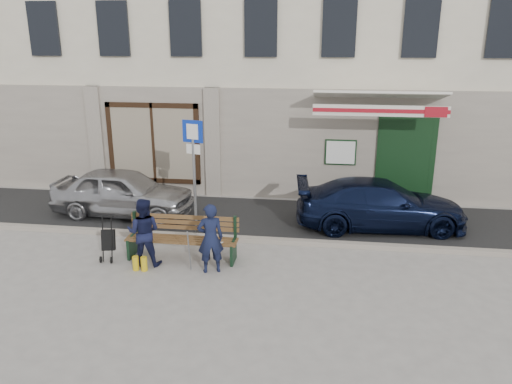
% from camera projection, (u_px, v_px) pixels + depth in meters
% --- Properties ---
extents(ground, '(80.00, 80.00, 0.00)m').
position_uv_depth(ground, '(230.00, 270.00, 10.27)').
color(ground, '#9E9991').
rests_on(ground, ground).
extents(asphalt_lane, '(60.00, 3.20, 0.01)m').
position_uv_depth(asphalt_lane, '(251.00, 218.00, 13.20)').
color(asphalt_lane, '#282828').
rests_on(asphalt_lane, ground).
extents(curb, '(60.00, 0.18, 0.12)m').
position_uv_depth(curb, '(241.00, 239.00, 11.67)').
color(curb, '#9E9384').
rests_on(curb, ground).
extents(building, '(20.00, 8.27, 10.00)m').
position_uv_depth(building, '(274.00, 24.00, 16.77)').
color(building, beige).
rests_on(building, ground).
extents(car_silver, '(3.79, 1.64, 1.27)m').
position_uv_depth(car_silver, '(123.00, 192.00, 13.25)').
color(car_silver, '#A9A9AD').
rests_on(car_silver, ground).
extents(car_navy, '(4.30, 2.05, 1.21)m').
position_uv_depth(car_navy, '(380.00, 204.00, 12.39)').
color(car_navy, black).
rests_on(car_navy, ground).
extents(parking_sign, '(0.51, 0.16, 2.78)m').
position_uv_depth(parking_sign, '(194.00, 159.00, 11.58)').
color(parking_sign, gray).
rests_on(parking_sign, ground).
extents(bench, '(2.40, 1.17, 0.98)m').
position_uv_depth(bench, '(180.00, 239.00, 10.66)').
color(bench, brown).
rests_on(bench, ground).
extents(man, '(0.62, 0.51, 1.46)m').
position_uv_depth(man, '(210.00, 238.00, 9.99)').
color(man, '#131935').
rests_on(man, ground).
extents(woman, '(0.74, 0.59, 1.45)m').
position_uv_depth(woman, '(144.00, 232.00, 10.32)').
color(woman, '#121633').
rests_on(woman, ground).
extents(stroller, '(0.33, 0.43, 0.96)m').
position_uv_depth(stroller, '(108.00, 241.00, 10.63)').
color(stroller, black).
rests_on(stroller, ground).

